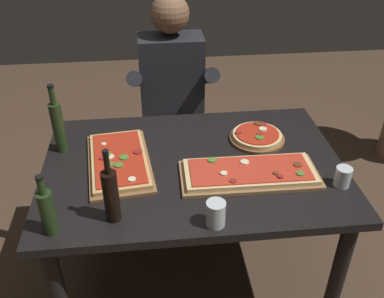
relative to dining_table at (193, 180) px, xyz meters
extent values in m
plane|color=#4C3828|center=(0.00, 0.00, -0.64)|extent=(6.40, 6.40, 0.00)
cube|color=black|center=(0.00, 0.00, 0.08)|extent=(1.40, 0.96, 0.04)
cylinder|color=black|center=(0.62, -0.40, -0.29)|extent=(0.07, 0.07, 0.70)
cylinder|color=black|center=(-0.62, 0.40, -0.29)|extent=(0.07, 0.07, 0.70)
cylinder|color=black|center=(0.62, 0.40, -0.29)|extent=(0.07, 0.07, 0.70)
cube|color=olive|center=(0.24, -0.13, 0.10)|extent=(0.62, 0.27, 0.02)
cube|color=#E5C184|center=(0.24, -0.13, 0.12)|extent=(0.58, 0.24, 0.02)
cube|color=red|center=(0.24, -0.13, 0.13)|extent=(0.54, 0.21, 0.01)
cylinder|color=brown|center=(0.46, -0.12, 0.14)|extent=(0.04, 0.04, 0.00)
cylinder|color=#4C7F2D|center=(0.45, -0.19, 0.14)|extent=(0.04, 0.04, 0.01)
cylinder|color=brown|center=(0.35, -0.17, 0.14)|extent=(0.03, 0.03, 0.01)
cylinder|color=#4C7F2D|center=(0.08, -0.04, 0.14)|extent=(0.04, 0.04, 0.01)
cylinder|color=beige|center=(0.23, -0.07, 0.14)|extent=(0.04, 0.04, 0.01)
cylinder|color=maroon|center=(0.15, -0.21, 0.14)|extent=(0.03, 0.03, 0.01)
cylinder|color=beige|center=(0.12, -0.15, 0.14)|extent=(0.03, 0.03, 0.01)
cylinder|color=maroon|center=(0.36, -0.20, 0.14)|extent=(0.03, 0.03, 0.01)
cube|color=brown|center=(-0.34, 0.03, 0.10)|extent=(0.34, 0.54, 0.02)
cube|color=tan|center=(-0.34, 0.03, 0.12)|extent=(0.30, 0.50, 0.02)
cube|color=#B72D19|center=(-0.34, 0.03, 0.13)|extent=(0.27, 0.46, 0.01)
cylinder|color=beige|center=(-0.28, -0.15, 0.14)|extent=(0.03, 0.03, 0.00)
cylinder|color=beige|center=(-0.42, 0.15, 0.14)|extent=(0.02, 0.02, 0.00)
cylinder|color=#4C7F2D|center=(-0.40, 0.06, 0.14)|extent=(0.04, 0.04, 0.01)
cylinder|color=#4C7F2D|center=(-0.34, -0.04, 0.14)|extent=(0.04, 0.04, 0.01)
cylinder|color=beige|center=(-0.39, 0.04, 0.14)|extent=(0.04, 0.04, 0.00)
cylinder|color=#4C7F2D|center=(-0.38, -0.03, 0.14)|extent=(0.04, 0.04, 0.00)
cylinder|color=maroon|center=(-0.42, 0.03, 0.14)|extent=(0.04, 0.04, 0.01)
cylinder|color=maroon|center=(-0.26, 0.06, 0.14)|extent=(0.04, 0.04, 0.01)
cylinder|color=#4C7F2D|center=(-0.32, 0.02, 0.14)|extent=(0.04, 0.04, 0.01)
cylinder|color=brown|center=(0.35, 0.17, 0.10)|extent=(0.28, 0.28, 0.02)
cylinder|color=#E5C184|center=(0.35, 0.17, 0.12)|extent=(0.25, 0.25, 0.02)
cylinder|color=#B72D19|center=(0.35, 0.17, 0.13)|extent=(0.22, 0.22, 0.01)
cylinder|color=#4C7F2D|center=(0.35, 0.13, 0.14)|extent=(0.04, 0.04, 0.01)
cylinder|color=maroon|center=(0.35, 0.15, 0.14)|extent=(0.03, 0.03, 0.01)
cylinder|color=maroon|center=(0.39, 0.25, 0.14)|extent=(0.04, 0.04, 0.01)
cylinder|color=brown|center=(0.37, 0.26, 0.14)|extent=(0.04, 0.04, 0.01)
cylinder|color=beige|center=(0.38, 0.20, 0.14)|extent=(0.04, 0.04, 0.01)
cylinder|color=maroon|center=(0.25, 0.19, 0.14)|extent=(0.04, 0.04, 0.00)
cylinder|color=#233819|center=(-0.63, 0.19, 0.22)|extent=(0.06, 0.06, 0.25)
cylinder|color=#233819|center=(-0.63, 0.19, 0.39)|extent=(0.03, 0.03, 0.09)
cylinder|color=black|center=(-0.63, 0.19, 0.44)|extent=(0.03, 0.03, 0.01)
cylinder|color=black|center=(-0.35, -0.34, 0.21)|extent=(0.06, 0.06, 0.22)
cylinder|color=black|center=(-0.35, -0.34, 0.36)|extent=(0.02, 0.02, 0.09)
cylinder|color=black|center=(-0.35, -0.34, 0.41)|extent=(0.02, 0.02, 0.01)
cylinder|color=#233819|center=(-0.59, -0.38, 0.19)|extent=(0.06, 0.06, 0.19)
cylinder|color=#233819|center=(-0.59, -0.38, 0.31)|extent=(0.03, 0.03, 0.07)
cylinder|color=black|center=(-0.59, -0.38, 0.35)|extent=(0.03, 0.03, 0.01)
cylinder|color=silver|center=(0.04, -0.41, 0.15)|extent=(0.08, 0.08, 0.11)
cylinder|color=#5B3814|center=(0.04, -0.41, 0.12)|extent=(0.06, 0.06, 0.06)
cylinder|color=silver|center=(0.63, -0.23, 0.14)|extent=(0.07, 0.07, 0.09)
cylinder|color=silver|center=(0.63, -0.23, 0.12)|extent=(0.06, 0.06, 0.04)
cube|color=#3D2B1E|center=(-0.04, 0.78, -0.21)|extent=(0.44, 0.44, 0.04)
cube|color=#3D2B1E|center=(-0.04, 0.98, 0.02)|extent=(0.40, 0.04, 0.42)
cylinder|color=#3D2B1E|center=(-0.23, 0.59, -0.44)|extent=(0.04, 0.04, 0.41)
cylinder|color=#3D2B1E|center=(0.15, 0.59, -0.44)|extent=(0.04, 0.04, 0.41)
cylinder|color=#3D2B1E|center=(-0.23, 0.97, -0.44)|extent=(0.04, 0.04, 0.41)
cylinder|color=#3D2B1E|center=(0.15, 0.97, -0.44)|extent=(0.04, 0.04, 0.41)
cylinder|color=#23232D|center=(-0.14, 0.60, -0.42)|extent=(0.11, 0.11, 0.45)
cylinder|color=#23232D|center=(0.06, 0.60, -0.42)|extent=(0.11, 0.11, 0.45)
cube|color=#23232D|center=(-0.04, 0.68, -0.13)|extent=(0.34, 0.40, 0.12)
cube|color=#232328|center=(-0.04, 0.78, 0.19)|extent=(0.38, 0.22, 0.52)
sphere|color=brown|center=(-0.04, 0.78, 0.58)|extent=(0.22, 0.22, 0.22)
cylinder|color=#232328|center=(-0.26, 0.73, 0.21)|extent=(0.09, 0.31, 0.21)
cylinder|color=#232328|center=(0.18, 0.73, 0.21)|extent=(0.09, 0.31, 0.21)
camera|label=1|loc=(-0.18, -1.63, 1.27)|focal=40.18mm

